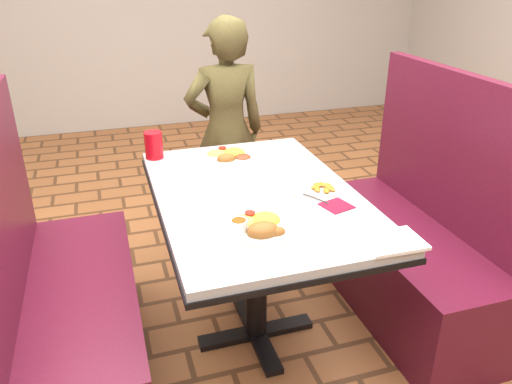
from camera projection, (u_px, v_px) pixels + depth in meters
dining_table at (256, 213)px, 2.10m from camera, size 0.81×1.21×0.75m
booth_bench_left at (68, 311)px, 2.02m from camera, size 0.47×1.20×1.17m
booth_bench_right at (410, 249)px, 2.45m from camera, size 0.47×1.20×1.17m
diner_person at (226, 132)px, 3.02m from camera, size 0.50×0.34×1.35m
near_dinner_plate at (260, 223)px, 1.76m from camera, size 0.26×0.26×0.08m
far_dinner_plate at (230, 154)px, 2.39m from camera, size 0.27×0.27×0.07m
plantain_plate at (322, 188)px, 2.07m from camera, size 0.16×0.16×0.02m
maroon_napkin at (337, 206)px, 1.94m from camera, size 0.13×0.13×0.00m
spoon_utensil at (315, 199)px, 1.99m from camera, size 0.07×0.11×0.00m
red_tumbler at (154, 145)px, 2.39m from camera, size 0.09×0.09×0.13m
paper_napkin at (392, 242)px, 1.68m from camera, size 0.21×0.16×0.01m
knife_utensil at (252, 231)px, 1.74m from camera, size 0.03×0.17×0.00m
fork_utensil at (260, 236)px, 1.71m from camera, size 0.04×0.14×0.00m
lettuce_shreds at (261, 185)px, 2.12m from camera, size 0.28×0.32×0.00m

